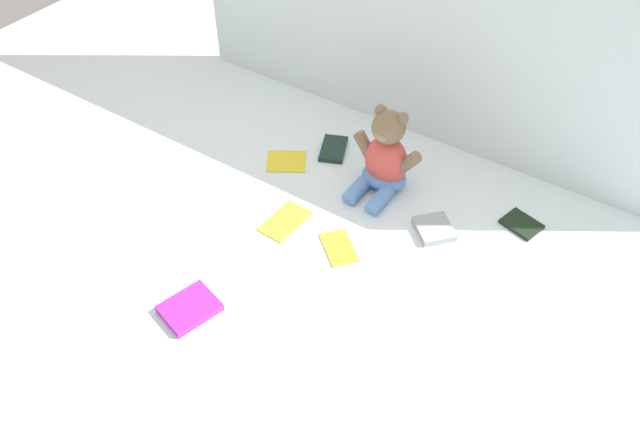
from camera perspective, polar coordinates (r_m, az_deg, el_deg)
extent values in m
plane|color=silver|center=(1.68, 1.56, -0.30)|extent=(3.20, 3.20, 0.00)
cube|color=silver|center=(1.79, 9.99, 17.01)|extent=(1.54, 0.03, 0.75)
ellipsoid|color=#D84C47|center=(1.73, 5.97, 4.67)|extent=(0.12, 0.09, 0.16)
ellipsoid|color=#598CD1|center=(1.76, 5.77, 3.31)|extent=(0.13, 0.10, 0.06)
sphere|color=#7A6047|center=(1.66, 6.18, 7.71)|extent=(0.09, 0.09, 0.09)
ellipsoid|color=#997C5E|center=(1.64, 5.59, 6.95)|extent=(0.04, 0.03, 0.03)
sphere|color=#7A6047|center=(1.66, 5.48, 9.17)|extent=(0.03, 0.03, 0.03)
sphere|color=#7A6047|center=(1.63, 7.40, 8.43)|extent=(0.03, 0.03, 0.03)
cylinder|color=#7A6047|center=(1.73, 4.07, 6.08)|extent=(0.07, 0.03, 0.08)
cylinder|color=#7A6047|center=(1.69, 7.89, 4.50)|extent=(0.07, 0.03, 0.08)
cylinder|color=#598CD1|center=(1.72, 3.44, 2.06)|extent=(0.04, 0.09, 0.04)
cylinder|color=#598CD1|center=(1.70, 5.35, 1.21)|extent=(0.04, 0.09, 0.04)
cube|color=#91999A|center=(1.66, 10.20, -1.37)|extent=(0.13, 0.13, 0.02)
cube|color=yellow|center=(1.66, -3.13, -0.64)|extent=(0.09, 0.14, 0.01)
cube|color=purple|center=(1.50, -11.61, -8.32)|extent=(0.13, 0.14, 0.02)
cube|color=yellow|center=(1.60, 1.72, -3.03)|extent=(0.13, 0.13, 0.01)
cube|color=yellow|center=(1.84, -3.04, 4.74)|extent=(0.15, 0.14, 0.01)
cube|color=black|center=(1.88, 1.22, 5.81)|extent=(0.11, 0.13, 0.01)
cube|color=black|center=(1.73, 17.62, -0.91)|extent=(0.11, 0.10, 0.01)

